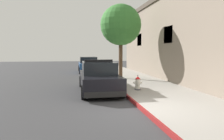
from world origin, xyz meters
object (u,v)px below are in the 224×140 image
at_px(police_cruiser, 99,77).
at_px(fire_hydrant, 138,83).
at_px(street_tree, 121,25).
at_px(parked_car_silver_ahead, 88,65).

xyz_separation_m(police_cruiser, fire_hydrant, (1.93, -0.68, -0.25)).
height_order(fire_hydrant, street_tree, street_tree).
xyz_separation_m(parked_car_silver_ahead, street_tree, (1.96, -6.64, 3.26)).
distance_m(parked_car_silver_ahead, street_tree, 7.65).
relative_size(parked_car_silver_ahead, street_tree, 0.91).
bearing_deg(fire_hydrant, police_cruiser, 160.53).
bearing_deg(police_cruiser, parked_car_silver_ahead, 89.37).
bearing_deg(street_tree, fire_hydrant, -91.76).
bearing_deg(street_tree, police_cruiser, -116.29).
height_order(parked_car_silver_ahead, street_tree, street_tree).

